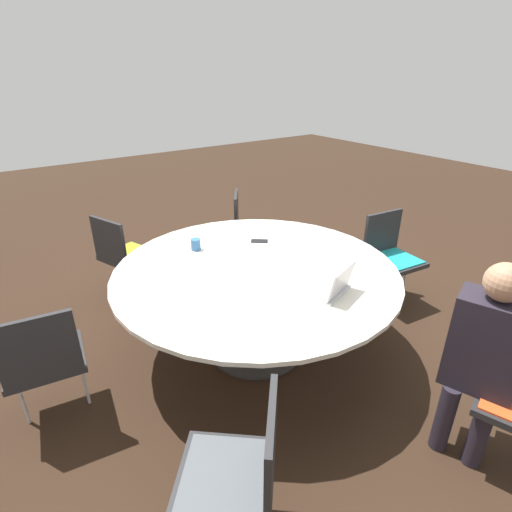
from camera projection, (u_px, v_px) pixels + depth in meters
The scene contains 12 objects.
ground_plane at pixel (256, 348), 3.22m from camera, with size 16.00×16.00×0.00m, color black.
conference_table at pixel (256, 279), 2.95m from camera, with size 2.07×2.07×0.72m.
chair_1 at pixel (390, 252), 3.68m from camera, with size 0.47×0.49×0.86m.
chair_2 at pixel (248, 224), 4.31m from camera, with size 0.60×0.60×0.86m.
chair_3 at pixel (123, 251), 3.69m from camera, with size 0.56×0.55×0.86m.
chair_4 at pixel (43, 357), 2.35m from camera, with size 0.48×0.50×0.86m.
chair_5 at pixel (240, 469), 1.70m from camera, with size 0.61×0.61×0.86m.
person_0 at pixel (485, 350), 2.11m from camera, with size 0.41×0.33×1.21m.
laptop at pixel (333, 287), 2.56m from camera, with size 0.31×0.35×0.21m.
coffee_cup at pixel (196, 244), 3.19m from camera, with size 0.08×0.08×0.09m.
cell_phone at pixel (259, 241), 3.36m from camera, with size 0.14×0.15×0.01m.
handbag at pixel (211, 256), 4.46m from camera, with size 0.36×0.16×0.28m.
Camera 1 is at (-2.11, 1.51, 2.06)m, focal length 28.00 mm.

